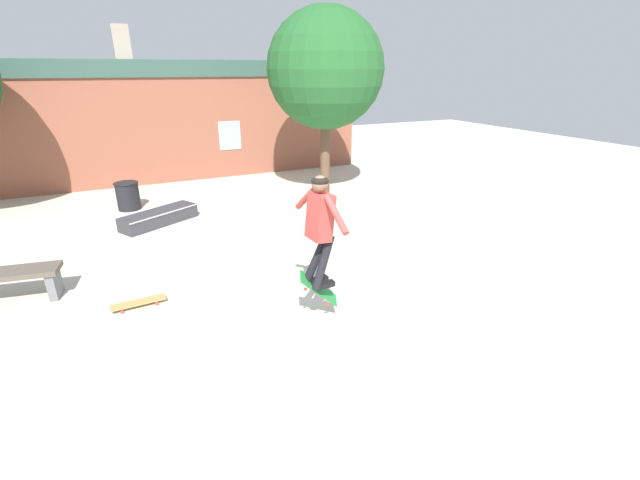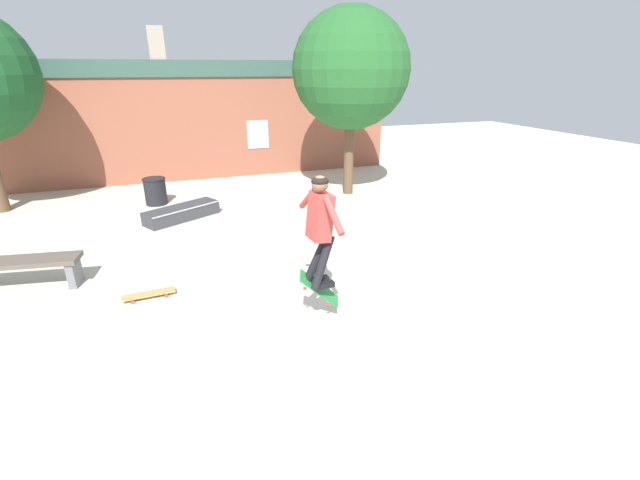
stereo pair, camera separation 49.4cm
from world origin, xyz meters
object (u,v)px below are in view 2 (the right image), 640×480
Objects in this scene: trash_bin at (155,190)px; skateboard_flipping at (319,289)px; skater at (320,222)px; skate_ledge at (182,213)px; park_bench at (24,267)px; tree_right at (351,70)px; skateboard_resting at (149,294)px.

trash_bin is 1.10× the size of skateboard_flipping.
skateboard_flipping is at bearing -72.45° from trash_bin.
skater is at bearing -105.94° from skateboard_flipping.
skate_ledge is 5.78m from skater.
park_bench is at bearing 142.38° from skater.
tree_right is at bearing -19.50° from skate_ledge.
tree_right reaches higher than skateboard_flipping.
skater reaches higher than trash_bin.
skater is at bearing -72.79° from trash_bin.
skate_ledge is (-4.63, -0.78, -3.16)m from tree_right.
skateboard_resting is at bearing -129.69° from skate_ledge.
trash_bin reaches higher than skateboard_resting.
skateboard_resting is at bearing 142.97° from skateboard_flipping.
tree_right is 7.12m from skater.
skater is 1.89× the size of skateboard_resting.
skate_ledge is 2.29× the size of skateboard_resting.
skater reaches higher than park_bench.
tree_right reaches higher than skateboard_resting.
trash_bin reaches higher than skate_ledge.
trash_bin is (-5.20, 0.72, -2.94)m from tree_right.
skate_ledge is 3.83m from skateboard_resting.
skateboard_resting is at bearing -139.53° from tree_right.
trash_bin is 7.31m from skater.
tree_right is at bearing 58.62° from skater.
skateboard_resting is (1.86, -1.01, -0.30)m from park_bench.
skateboard_flipping is (-3.04, -6.09, -2.78)m from tree_right.
trash_bin is at bearing 74.04° from park_bench.
skater reaches higher than skateboard_flipping.
tree_right is 5.66m from skate_ledge.
tree_right reaches higher than trash_bin.
park_bench is 4.69m from trash_bin.
park_bench is 5.03m from skater.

